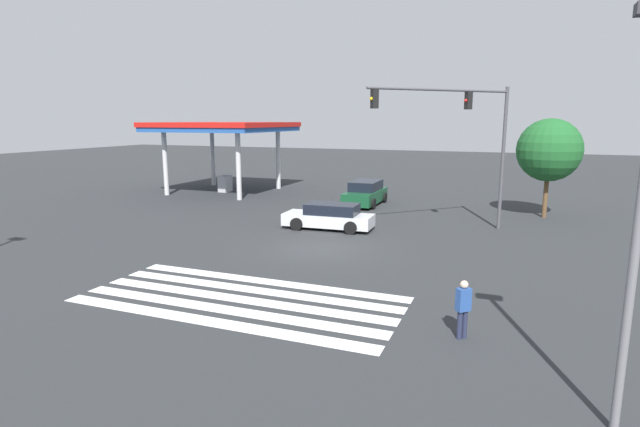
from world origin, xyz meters
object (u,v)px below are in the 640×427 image
object	(u,v)px
tree_corner_a	(549,150)
traffic_signal_mast	(468,128)
car_1	(329,217)
car_2	(365,193)
pedestrian	(463,307)

from	to	relation	value
tree_corner_a	traffic_signal_mast	bearing A→B (deg)	-124.08
traffic_signal_mast	car_1	distance (m)	8.26
car_1	tree_corner_a	size ratio (longest dim) A/B	0.83
tree_corner_a	car_2	bearing A→B (deg)	177.93
tree_corner_a	car_1	bearing A→B (deg)	-144.36
car_2	tree_corner_a	world-z (taller)	tree_corner_a
traffic_signal_mast	car_1	xyz separation A→B (m)	(-6.63, -1.66, -4.63)
traffic_signal_mast	tree_corner_a	world-z (taller)	traffic_signal_mast
traffic_signal_mast	pedestrian	world-z (taller)	traffic_signal_mast
car_2	pedestrian	distance (m)	21.11
traffic_signal_mast	car_2	size ratio (longest dim) A/B	1.55
car_1	pedestrian	xyz separation A→B (m)	(7.95, -11.31, 0.22)
car_2	tree_corner_a	size ratio (longest dim) A/B	0.82
pedestrian	traffic_signal_mast	bearing A→B (deg)	-37.43
traffic_signal_mast	pedestrian	distance (m)	13.76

